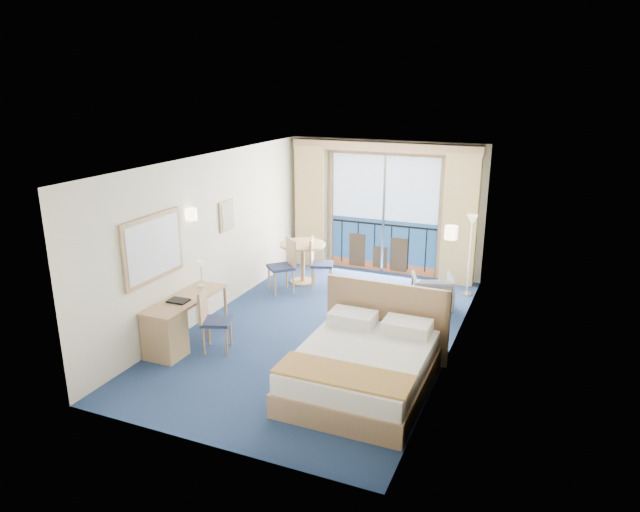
% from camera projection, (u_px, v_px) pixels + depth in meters
% --- Properties ---
extents(floor, '(6.50, 6.50, 0.00)m').
position_uv_depth(floor, '(323.00, 330.00, 9.09)').
color(floor, navy).
rests_on(floor, ground).
extents(room_walls, '(4.04, 6.54, 2.72)m').
position_uv_depth(room_walls, '(323.00, 222.00, 8.56)').
color(room_walls, beige).
rests_on(room_walls, ground).
extents(balcony_door, '(2.36, 0.03, 2.52)m').
position_uv_depth(balcony_door, '(383.00, 218.00, 11.58)').
color(balcony_door, navy).
rests_on(balcony_door, room_walls).
extents(curtain_left, '(0.65, 0.22, 2.55)m').
position_uv_depth(curtain_left, '(311.00, 206.00, 11.99)').
color(curtain_left, tan).
rests_on(curtain_left, room_walls).
extents(curtain_right, '(0.65, 0.22, 2.55)m').
position_uv_depth(curtain_right, '(460.00, 220.00, 10.84)').
color(curtain_right, tan).
rests_on(curtain_right, room_walls).
extents(pelmet, '(3.80, 0.25, 0.18)m').
position_uv_depth(pelmet, '(384.00, 147.00, 11.05)').
color(pelmet, tan).
rests_on(pelmet, room_walls).
extents(mirror, '(0.05, 1.25, 0.95)m').
position_uv_depth(mirror, '(153.00, 248.00, 8.04)').
color(mirror, tan).
rests_on(mirror, room_walls).
extents(wall_print, '(0.04, 0.42, 0.52)m').
position_uv_depth(wall_print, '(227.00, 216.00, 9.74)').
color(wall_print, tan).
rests_on(wall_print, room_walls).
extents(sconce_left, '(0.18, 0.18, 0.18)m').
position_uv_depth(sconce_left, '(191.00, 214.00, 8.73)').
color(sconce_left, '#FFDFB2').
rests_on(sconce_left, room_walls).
extents(sconce_right, '(0.18, 0.18, 0.18)m').
position_uv_depth(sconce_right, '(451.00, 233.00, 7.69)').
color(sconce_right, '#FFDFB2').
rests_on(sconce_right, room_walls).
extents(bed, '(1.78, 2.12, 1.12)m').
position_uv_depth(bed, '(364.00, 366.00, 7.30)').
color(bed, tan).
rests_on(bed, ground).
extents(nightstand, '(0.41, 0.39, 0.54)m').
position_uv_depth(nightstand, '(432.00, 337.00, 8.21)').
color(nightstand, '#A58857').
rests_on(nightstand, ground).
extents(phone, '(0.17, 0.14, 0.07)m').
position_uv_depth(phone, '(433.00, 317.00, 8.15)').
color(phone, silver).
rests_on(phone, nightstand).
extents(armchair, '(0.86, 0.87, 0.62)m').
position_uv_depth(armchair, '(432.00, 292.00, 9.84)').
color(armchair, '#424551').
rests_on(armchair, ground).
extents(floor_lamp, '(0.21, 0.21, 1.51)m').
position_uv_depth(floor_lamp, '(471.00, 235.00, 10.27)').
color(floor_lamp, silver).
rests_on(floor_lamp, ground).
extents(desk, '(0.53, 1.53, 0.72)m').
position_uv_depth(desk, '(170.00, 328.00, 8.21)').
color(desk, tan).
rests_on(desk, ground).
extents(desk_chair, '(0.53, 0.52, 0.94)m').
position_uv_depth(desk_chair, '(211.00, 316.00, 8.28)').
color(desk_chair, '#1F2849').
rests_on(desk_chair, ground).
extents(folder, '(0.30, 0.23, 0.03)m').
position_uv_depth(folder, '(178.00, 301.00, 8.34)').
color(folder, black).
rests_on(folder, desk).
extents(desk_lamp, '(0.11, 0.11, 0.41)m').
position_uv_depth(desk_lamp, '(201.00, 269.00, 8.83)').
color(desk_lamp, silver).
rests_on(desk_lamp, desk).
extents(round_table, '(0.89, 0.89, 0.80)m').
position_uv_depth(round_table, '(303.00, 253.00, 11.08)').
color(round_table, tan).
rests_on(round_table, ground).
extents(table_chair_a, '(0.53, 0.53, 0.97)m').
position_uv_depth(table_chair_a, '(318.00, 260.00, 10.83)').
color(table_chair_a, '#1F2849').
rests_on(table_chair_a, ground).
extents(table_chair_b, '(0.63, 0.63, 1.02)m').
position_uv_depth(table_chair_b, '(285.00, 262.00, 10.60)').
color(table_chair_b, '#1F2849').
rests_on(table_chair_b, ground).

